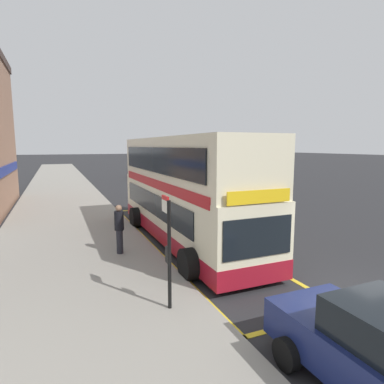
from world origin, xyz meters
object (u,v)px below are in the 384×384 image
parked_car_maroon_ahead (142,171)px  bus_stop_sign (168,243)px  double_decker_bus (183,193)px  pedestrian_waiting_near_sign (119,227)px

parked_car_maroon_ahead → bus_stop_sign: bearing=-102.1°
double_decker_bus → bus_stop_sign: size_ratio=4.06×
pedestrian_waiting_near_sign → double_decker_bus: bearing=19.8°
bus_stop_sign → parked_car_maroon_ahead: size_ratio=0.65×
double_decker_bus → parked_car_maroon_ahead: size_ratio=2.64×
bus_stop_sign → double_decker_bus: bearing=65.1°
bus_stop_sign → parked_car_maroon_ahead: (8.03, 34.34, -0.94)m
parked_car_maroon_ahead → pedestrian_waiting_near_sign: bearing=-104.6°
bus_stop_sign → parked_car_maroon_ahead: bearing=76.8°
double_decker_bus → bus_stop_sign: double_decker_bus is taller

